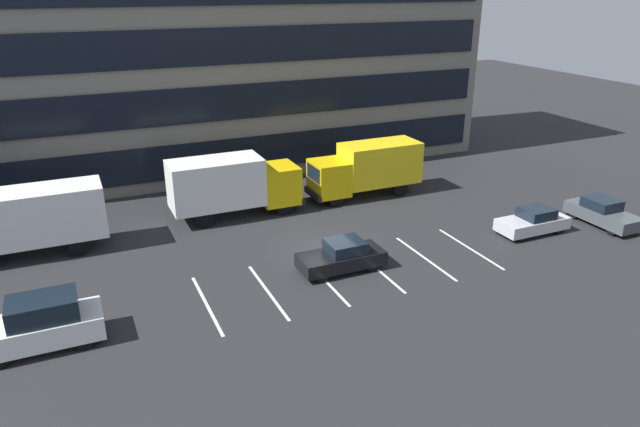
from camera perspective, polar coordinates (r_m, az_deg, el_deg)
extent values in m
plane|color=#262628|center=(30.45, 0.58, -3.63)|extent=(120.00, 120.00, 0.00)
cube|color=slate|center=(44.68, -9.45, 16.27)|extent=(37.48, 10.69, 18.00)
cube|color=black|center=(40.83, -6.84, 5.87)|extent=(35.98, 0.16, 2.30)
cube|color=black|center=(40.01, -7.07, 10.83)|extent=(35.98, 0.16, 2.30)
cube|color=black|center=(39.49, -7.31, 15.96)|extent=(35.98, 0.16, 2.30)
cube|color=silver|center=(26.08, -10.99, -8.71)|extent=(0.14, 5.40, 0.01)
cube|color=silver|center=(26.71, -5.11, -7.58)|extent=(0.14, 5.40, 0.01)
cube|color=silver|center=(27.61, 0.41, -6.45)|extent=(0.14, 5.40, 0.01)
cube|color=silver|center=(28.75, 5.52, -5.34)|extent=(0.14, 5.40, 0.01)
cube|color=silver|center=(30.11, 10.18, -4.29)|extent=(0.14, 5.40, 0.01)
cube|color=silver|center=(31.66, 14.41, -3.31)|extent=(0.14, 5.40, 0.01)
cube|color=yellow|center=(35.48, -4.14, 2.93)|extent=(2.25, 2.45, 2.25)
cube|color=black|center=(35.71, -2.49, 3.85)|extent=(0.06, 2.06, 0.99)
cube|color=white|center=(34.28, -10.10, 2.94)|extent=(5.31, 2.55, 2.76)
cube|color=black|center=(36.20, -2.35, 1.72)|extent=(0.20, 2.45, 0.41)
cylinder|color=black|center=(36.79, -4.66, 1.75)|extent=(1.02, 0.31, 1.02)
cylinder|color=black|center=(34.93, -3.49, 0.67)|extent=(1.02, 0.31, 1.02)
cylinder|color=black|center=(35.60, -12.01, 0.63)|extent=(1.02, 0.31, 1.02)
cylinder|color=black|center=(33.67, -11.21, -0.55)|extent=(1.02, 0.31, 1.02)
cube|color=yellow|center=(36.70, 0.90, 3.50)|extent=(2.14, 2.34, 2.14)
cube|color=black|center=(36.15, -0.61, 3.93)|extent=(0.06, 1.96, 0.94)
cube|color=yellow|center=(38.13, 5.84, 4.94)|extent=(5.06, 2.43, 2.63)
cube|color=black|center=(36.56, -0.70, 1.90)|extent=(0.19, 2.34, 0.39)
cylinder|color=black|center=(36.19, 1.56, 1.43)|extent=(0.97, 0.29, 0.97)
cylinder|color=black|center=(37.90, 0.25, 2.39)|extent=(0.97, 0.29, 0.97)
cylinder|color=black|center=(38.31, 7.80, 2.40)|extent=(0.97, 0.29, 0.97)
cylinder|color=black|center=(39.93, 6.31, 3.28)|extent=(0.97, 0.29, 0.97)
cube|color=white|center=(32.54, -24.79, 0.05)|extent=(5.15, 2.48, 2.67)
cylinder|color=black|center=(32.16, -22.49, -2.99)|extent=(0.99, 0.30, 0.99)
cylinder|color=black|center=(34.05, -22.67, -1.66)|extent=(0.99, 0.30, 0.99)
cube|color=white|center=(24.96, -25.63, -10.18)|extent=(4.54, 1.92, 0.94)
cube|color=black|center=(24.51, -25.44, -8.34)|extent=(2.50, 1.69, 0.84)
cylinder|color=black|center=(26.04, -28.69, -10.46)|extent=(0.67, 0.22, 0.67)
cylinder|color=black|center=(24.37, -22.03, -11.50)|extent=(0.67, 0.22, 0.67)
cylinder|color=black|center=(25.82, -22.26, -9.56)|extent=(0.67, 0.22, 0.67)
cube|color=black|center=(28.25, 2.07, -4.48)|extent=(4.17, 1.75, 0.68)
cube|color=black|center=(28.06, 2.47, -3.24)|extent=(1.75, 1.54, 0.58)
cylinder|color=black|center=(27.26, 0.22, -6.16)|extent=(0.58, 0.21, 0.58)
cylinder|color=black|center=(28.49, -1.03, -4.86)|extent=(0.58, 0.21, 0.58)
cylinder|color=black|center=(28.34, 5.17, -5.10)|extent=(0.58, 0.21, 0.58)
cylinder|color=black|center=(29.53, 3.75, -3.90)|extent=(0.58, 0.21, 0.58)
cube|color=#474C51|center=(37.16, 25.87, -0.14)|extent=(1.77, 4.22, 0.69)
cube|color=black|center=(37.07, 25.79, 0.89)|extent=(1.55, 1.77, 0.59)
cylinder|color=black|center=(37.06, 28.11, -1.07)|extent=(0.22, 0.59, 0.59)
cylinder|color=black|center=(35.91, 26.58, -1.48)|extent=(0.22, 0.59, 0.59)
cylinder|color=black|center=(38.61, 25.07, 0.33)|extent=(0.22, 0.59, 0.59)
cylinder|color=black|center=(37.51, 23.51, -0.02)|extent=(0.22, 0.59, 0.59)
cube|color=silver|center=(34.39, 20.00, -0.94)|extent=(4.03, 1.69, 0.66)
cube|color=black|center=(34.31, 20.37, 0.06)|extent=(1.69, 1.48, 0.56)
cylinder|color=black|center=(33.17, 19.16, -2.17)|extent=(0.56, 0.21, 0.56)
cylinder|color=black|center=(34.14, 17.54, -1.28)|extent=(0.56, 0.21, 0.56)
cylinder|color=black|center=(34.91, 22.29, -1.42)|extent=(0.56, 0.21, 0.56)
cylinder|color=black|center=(35.83, 20.65, -0.59)|extent=(0.56, 0.21, 0.56)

